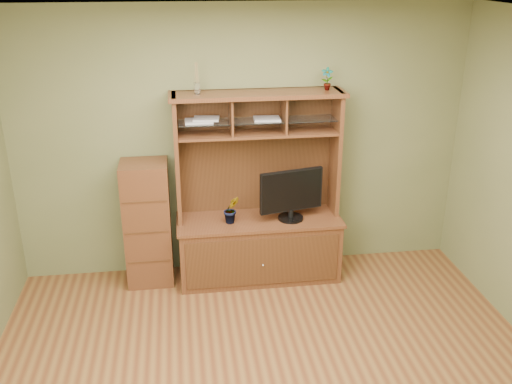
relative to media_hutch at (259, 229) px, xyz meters
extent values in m
cube|color=white|center=(-0.13, -1.73, 2.19)|extent=(4.50, 4.00, 0.02)
cube|color=#5C643B|center=(-0.13, 0.28, 0.83)|extent=(4.50, 0.02, 2.70)
cube|color=#4B2415|center=(0.00, -0.02, -0.21)|extent=(1.60, 0.55, 0.62)
cube|color=#321C0D|center=(0.00, -0.30, -0.21)|extent=(1.50, 0.01, 0.50)
sphere|color=silver|center=(0.00, -0.32, -0.24)|extent=(0.02, 0.02, 0.02)
cube|color=#4B2415|center=(0.00, -0.02, 0.11)|extent=(1.64, 0.59, 0.03)
cube|color=#4B2415|center=(-0.78, 0.08, 0.75)|extent=(0.04, 0.35, 1.25)
cube|color=#4B2415|center=(0.78, 0.08, 0.75)|extent=(0.04, 0.35, 1.25)
cube|color=#321C0D|center=(0.00, 0.24, 0.75)|extent=(1.52, 0.02, 1.25)
cube|color=#4B2415|center=(0.00, 0.08, 1.36)|extent=(1.66, 0.40, 0.04)
cube|color=#4B2415|center=(0.00, 0.08, 0.98)|extent=(1.52, 0.32, 0.02)
cube|color=#4B2415|center=(-0.25, 0.08, 1.16)|extent=(0.02, 0.31, 0.35)
cube|color=#4B2415|center=(0.25, 0.08, 1.16)|extent=(0.02, 0.31, 0.35)
cube|color=silver|center=(0.00, 0.07, 1.11)|extent=(1.50, 0.27, 0.01)
cylinder|color=black|center=(0.31, -0.08, 0.14)|extent=(0.25, 0.25, 0.03)
cylinder|color=black|center=(0.31, -0.08, 0.19)|extent=(0.05, 0.05, 0.08)
cube|color=black|center=(0.31, -0.08, 0.43)|extent=(0.64, 0.19, 0.42)
imported|color=#23551D|center=(-0.28, -0.08, 0.27)|extent=(0.17, 0.15, 0.28)
imported|color=#2B6322|center=(0.66, 0.08, 1.49)|extent=(0.13, 0.11, 0.22)
cylinder|color=silver|center=(-0.56, 0.08, 1.43)|extent=(0.06, 0.06, 0.10)
cylinder|color=#957A4A|center=(-0.56, 0.08, 1.57)|extent=(0.04, 0.04, 0.19)
cube|color=#BCBCC1|center=(-0.56, 0.08, 1.12)|extent=(0.26, 0.19, 0.02)
cube|color=#BCBCC1|center=(-0.49, 0.08, 1.14)|extent=(0.26, 0.22, 0.02)
cube|color=#BCBCC1|center=(0.09, 0.08, 1.12)|extent=(0.26, 0.21, 0.02)
cube|color=#4B2415|center=(-1.10, 0.05, 0.11)|extent=(0.45, 0.41, 1.26)
cube|color=#321C0D|center=(-1.10, -0.16, -0.21)|extent=(0.41, 0.01, 0.02)
cube|color=#321C0D|center=(-1.10, -0.16, 0.11)|extent=(0.41, 0.01, 0.01)
cube|color=#321C0D|center=(-1.10, -0.16, 0.43)|extent=(0.41, 0.01, 0.01)
camera|label=1|loc=(-0.74, -5.15, 2.50)|focal=40.00mm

